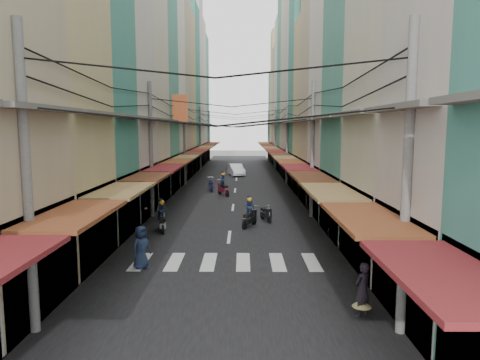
{
  "coord_description": "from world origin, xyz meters",
  "views": [
    {
      "loc": [
        0.69,
        -22.9,
        5.47
      ],
      "look_at": [
        0.51,
        2.98,
        2.29
      ],
      "focal_mm": 32.0,
      "sensor_mm": 36.0,
      "label": 1
    }
  ],
  "objects_px": {
    "white_car": "(236,176)",
    "bicycle": "(343,239)",
    "traffic_sign": "(368,202)",
    "market_umbrella": "(410,208)"
  },
  "relations": [
    {
      "from": "market_umbrella",
      "to": "traffic_sign",
      "type": "height_order",
      "value": "traffic_sign"
    },
    {
      "from": "white_car",
      "to": "bicycle",
      "type": "relative_size",
      "value": 3.16
    },
    {
      "from": "bicycle",
      "to": "traffic_sign",
      "type": "relative_size",
      "value": 0.46
    },
    {
      "from": "white_car",
      "to": "traffic_sign",
      "type": "bearing_deg",
      "value": -92.22
    },
    {
      "from": "bicycle",
      "to": "market_umbrella",
      "type": "bearing_deg",
      "value": -135.5
    },
    {
      "from": "bicycle",
      "to": "traffic_sign",
      "type": "xyz_separation_m",
      "value": [
        0.24,
        -3.17,
        2.41
      ]
    },
    {
      "from": "market_umbrella",
      "to": "traffic_sign",
      "type": "relative_size",
      "value": 0.82
    },
    {
      "from": "bicycle",
      "to": "white_car",
      "type": "bearing_deg",
      "value": 35.93
    },
    {
      "from": "white_car",
      "to": "traffic_sign",
      "type": "height_order",
      "value": "traffic_sign"
    },
    {
      "from": "white_car",
      "to": "bicycle",
      "type": "bearing_deg",
      "value": -91.48
    }
  ]
}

